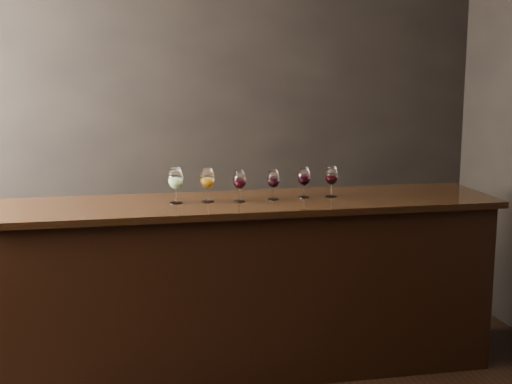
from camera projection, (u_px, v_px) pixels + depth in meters
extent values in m
cube|color=black|center=(151.00, 131.00, 5.23)|extent=(5.00, 0.02, 2.80)
cube|color=black|center=(247.00, 289.00, 4.40)|extent=(2.97, 0.69, 1.04)
cube|color=black|center=(247.00, 204.00, 4.31)|extent=(3.07, 0.76, 0.04)
cube|color=black|center=(244.00, 265.00, 5.34)|extent=(2.23, 0.40, 0.80)
cylinder|color=white|center=(176.00, 203.00, 4.22)|extent=(0.08, 0.08, 0.00)
cylinder|color=white|center=(176.00, 196.00, 4.22)|extent=(0.01, 0.01, 0.08)
ellipsoid|color=white|center=(176.00, 178.00, 4.20)|extent=(0.09, 0.09, 0.13)
cylinder|color=white|center=(175.00, 169.00, 4.19)|extent=(0.07, 0.07, 0.01)
ellipsoid|color=#BDCB74|center=(176.00, 182.00, 4.20)|extent=(0.07, 0.07, 0.06)
cylinder|color=white|center=(208.00, 201.00, 4.26)|extent=(0.07, 0.07, 0.00)
cylinder|color=white|center=(208.00, 195.00, 4.26)|extent=(0.01, 0.01, 0.08)
ellipsoid|color=white|center=(207.00, 178.00, 4.24)|extent=(0.09, 0.09, 0.12)
cylinder|color=white|center=(207.00, 169.00, 4.23)|extent=(0.06, 0.06, 0.01)
ellipsoid|color=#BD6C0B|center=(207.00, 182.00, 4.24)|extent=(0.07, 0.07, 0.06)
cylinder|color=white|center=(240.00, 201.00, 4.27)|extent=(0.07, 0.07, 0.00)
cylinder|color=white|center=(240.00, 195.00, 4.27)|extent=(0.01, 0.01, 0.07)
ellipsoid|color=white|center=(240.00, 180.00, 4.25)|extent=(0.08, 0.08, 0.11)
cylinder|color=white|center=(240.00, 172.00, 4.24)|extent=(0.06, 0.06, 0.01)
ellipsoid|color=black|center=(240.00, 183.00, 4.25)|extent=(0.06, 0.06, 0.05)
cylinder|color=white|center=(273.00, 199.00, 4.33)|extent=(0.06, 0.06, 0.00)
cylinder|color=white|center=(273.00, 193.00, 4.33)|extent=(0.01, 0.01, 0.07)
ellipsoid|color=white|center=(273.00, 179.00, 4.31)|extent=(0.08, 0.08, 0.11)
cylinder|color=white|center=(273.00, 171.00, 4.30)|extent=(0.06, 0.06, 0.01)
ellipsoid|color=black|center=(273.00, 182.00, 4.31)|extent=(0.06, 0.06, 0.05)
cylinder|color=white|center=(304.00, 197.00, 4.40)|extent=(0.07, 0.07, 0.00)
cylinder|color=white|center=(304.00, 191.00, 4.39)|extent=(0.01, 0.01, 0.07)
ellipsoid|color=white|center=(304.00, 177.00, 4.38)|extent=(0.08, 0.08, 0.11)
cylinder|color=white|center=(304.00, 169.00, 4.37)|extent=(0.06, 0.06, 0.01)
ellipsoid|color=black|center=(304.00, 180.00, 4.38)|extent=(0.06, 0.06, 0.05)
cylinder|color=white|center=(331.00, 196.00, 4.43)|extent=(0.07, 0.07, 0.00)
cylinder|color=white|center=(331.00, 190.00, 4.42)|extent=(0.01, 0.01, 0.07)
ellipsoid|color=white|center=(332.00, 176.00, 4.40)|extent=(0.08, 0.08, 0.11)
cylinder|color=white|center=(332.00, 167.00, 4.39)|extent=(0.06, 0.06, 0.01)
ellipsoid|color=black|center=(332.00, 179.00, 4.41)|extent=(0.06, 0.06, 0.05)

